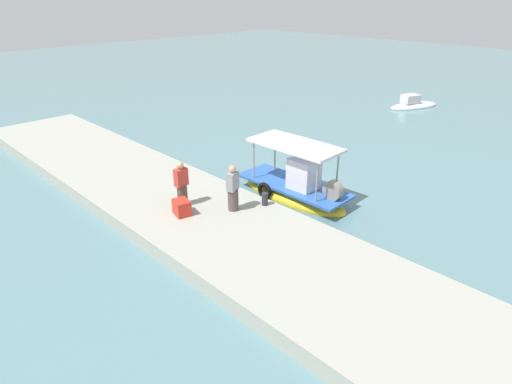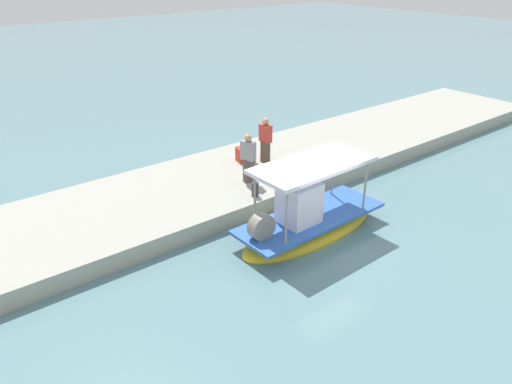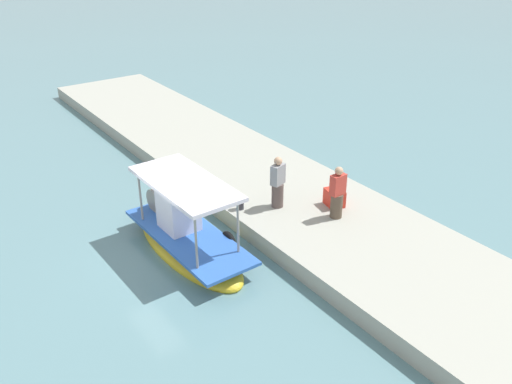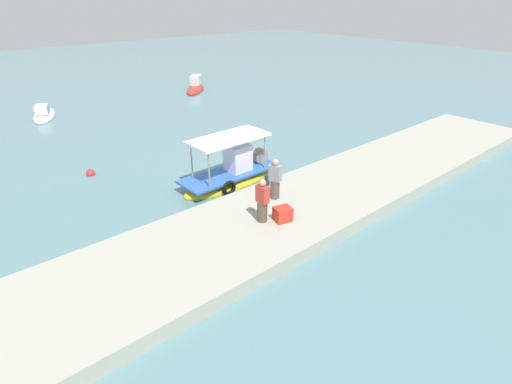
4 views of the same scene
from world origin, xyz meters
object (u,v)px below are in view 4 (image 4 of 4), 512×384
Objects in this scene: fisherman_by_crate at (262,203)px; mooring_bollard at (267,180)px; cargo_crate at (283,214)px; main_fishing_boat at (232,175)px; moored_boat_near at (44,115)px; fisherman_near_bollard at (275,181)px; moored_boat_mid at (195,88)px; marker_buoy at (91,173)px.

fisherman_by_crate is 3.53× the size of mooring_bollard.
mooring_bollard is 3.16m from cargo_crate.
main_fishing_boat reaches higher than moored_boat_near.
main_fishing_boat is 10.59× the size of mooring_bollard.
fisherman_near_bollard is 1.37m from mooring_bollard.
fisherman_near_bollard reaches higher than mooring_bollard.
moored_boat_near is 1.08× the size of moored_boat_mid.
fisherman_near_bollard is at bearing -116.74° from mooring_bollard.
mooring_bollard is at bearing 59.12° from cargo_crate.
main_fishing_boat is 2.28m from mooring_bollard.
moored_boat_mid reaches higher than cargo_crate.
fisherman_near_bollard is at bearing 56.41° from cargo_crate.
fisherman_near_bollard is at bearing -80.64° from moored_boat_near.
marker_buoy is at bearing 124.72° from mooring_bollard.
marker_buoy is at bearing 118.42° from fisherman_near_bollard.
fisherman_by_crate is 0.43× the size of moored_boat_mid.
fisherman_near_bollard is 0.40× the size of moored_boat_near.
cargo_crate is (-1.62, -2.71, 0.03)m from mooring_bollard.
marker_buoy is (-5.34, 7.71, -0.73)m from mooring_bollard.
mooring_bollard is at bearing -114.36° from moored_boat_mid.
fisherman_by_crate reaches higher than moored_boat_mid.
moored_boat_mid is (10.98, 23.37, -0.61)m from cargo_crate.
main_fishing_boat is 8.11× the size of cargo_crate.
marker_buoy is (-4.78, 8.83, -1.29)m from fisherman_near_bollard.
main_fishing_boat is at bearing -78.35° from moored_boat_near.
main_fishing_boat reaches higher than fisherman_by_crate.
cargo_crate reaches higher than marker_buoy.
cargo_crate is at bearing -83.84° from moored_boat_near.
main_fishing_boat reaches higher than cargo_crate.
fisherman_near_bollard is 21.92m from moored_boat_near.
mooring_bollard reaches higher than marker_buoy.
cargo_crate is at bearing -120.88° from mooring_bollard.
moored_boat_mid is (9.72, 18.44, -0.19)m from main_fishing_boat.
mooring_bollard is 20.89m from moored_boat_near.
fisherman_by_crate is 0.94m from cargo_crate.
main_fishing_boat is 4.91m from fisherman_by_crate.
cargo_crate is at bearing -38.70° from fisherman_by_crate.
cargo_crate reaches higher than moored_boat_near.
fisherman_by_crate is 0.40× the size of moored_boat_near.
fisherman_by_crate is 3.20m from mooring_bollard.
moored_boat_near is (-3.76, 18.25, -0.28)m from main_fishing_boat.
fisherman_near_bollard is 1.01× the size of fisherman_by_crate.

